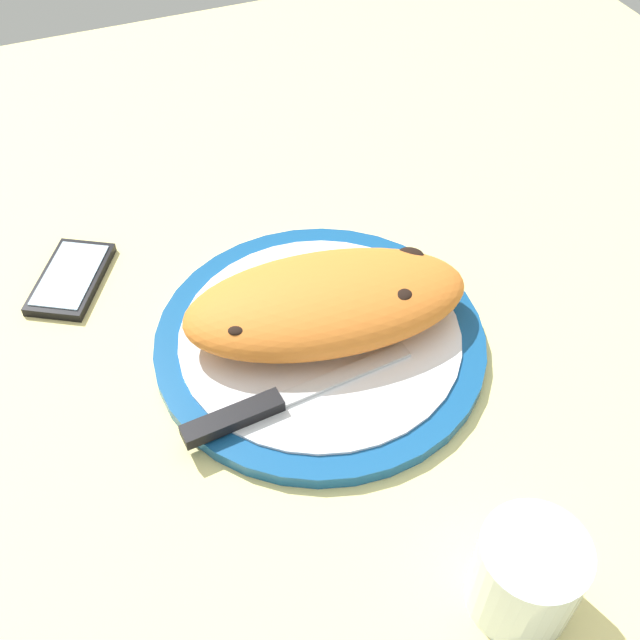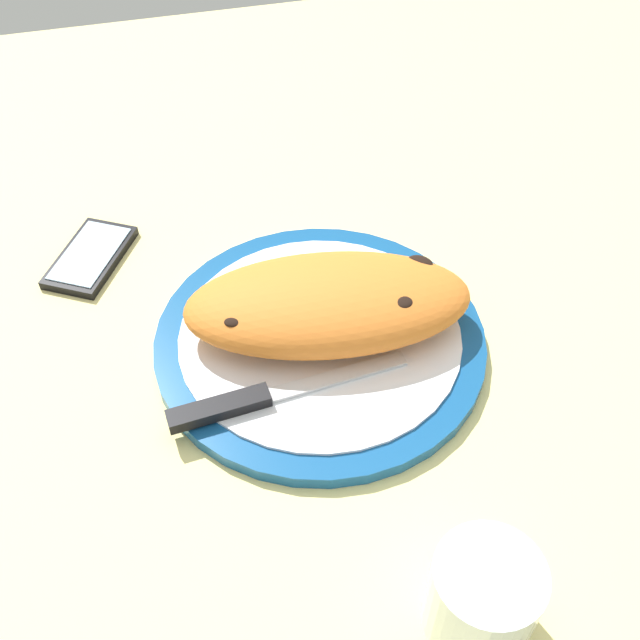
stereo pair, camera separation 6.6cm
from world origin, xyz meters
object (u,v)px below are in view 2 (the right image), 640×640
at_px(fork, 285,297).
at_px(water_glass, 481,601).
at_px(knife, 255,399).
at_px(calzone, 328,303).
at_px(smartphone, 90,257).
at_px(plate, 320,340).

height_order(fork, water_glass, water_glass).
bearing_deg(knife, calzone, -139.63).
xyz_separation_m(calzone, fork, (0.03, -0.05, -0.03)).
distance_m(knife, smartphone, 0.28).
bearing_deg(calzone, water_glass, 96.18).
xyz_separation_m(plate, fork, (0.02, -0.06, 0.01)).
bearing_deg(water_glass, smartphone, -61.74).
height_order(calzone, knife, calzone).
bearing_deg(calzone, knife, 40.37).
relative_size(calzone, smartphone, 2.29).
bearing_deg(water_glass, knife, -62.05).
bearing_deg(plate, smartphone, -40.73).
bearing_deg(plate, fork, -67.85).
bearing_deg(knife, water_glass, 117.95).
bearing_deg(plate, water_glass, 98.45).
xyz_separation_m(calzone, smartphone, (0.22, -0.17, -0.04)).
relative_size(plate, fork, 1.84).
distance_m(fork, knife, 0.13).
relative_size(knife, water_glass, 2.90).
bearing_deg(smartphone, plate, 139.27).
bearing_deg(knife, fork, -114.40).
relative_size(plate, water_glass, 4.06).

